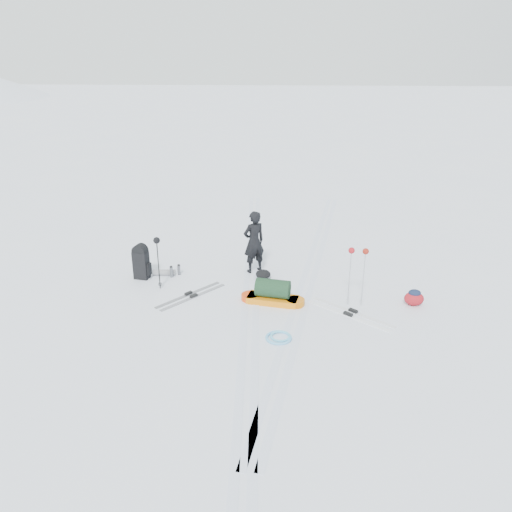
% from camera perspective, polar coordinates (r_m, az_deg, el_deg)
% --- Properties ---
extents(ground, '(200.00, 200.00, 0.00)m').
position_cam_1_polar(ground, '(11.18, -0.63, -5.31)').
color(ground, white).
rests_on(ground, ground).
extents(ski_tracks, '(3.38, 17.97, 0.01)m').
position_cam_1_polar(ski_tracks, '(11.93, 2.68, -3.50)').
color(ski_tracks, silver).
rests_on(ski_tracks, ground).
extents(skier, '(0.70, 0.65, 1.60)m').
position_cam_1_polar(skier, '(12.46, -0.24, 1.61)').
color(skier, black).
rests_on(skier, ground).
extents(pulk_sled, '(1.49, 0.65, 0.55)m').
position_cam_1_polar(pulk_sled, '(11.09, 1.93, -4.34)').
color(pulk_sled, orange).
rests_on(pulk_sled, ground).
extents(expedition_rucksack, '(0.97, 0.47, 0.89)m').
position_cam_1_polar(expedition_rucksack, '(12.54, -12.69, -0.72)').
color(expedition_rucksack, black).
rests_on(expedition_rucksack, ground).
extents(ski_poles_black, '(0.16, 0.19, 1.27)m').
position_cam_1_polar(ski_poles_black, '(11.69, -11.24, 1.06)').
color(ski_poles_black, black).
rests_on(ski_poles_black, ground).
extents(ski_poles_silver, '(0.43, 0.16, 1.35)m').
position_cam_1_polar(ski_poles_silver, '(10.82, 11.59, -0.18)').
color(ski_poles_silver, '#B1B3B8').
rests_on(ski_poles_silver, ground).
extents(touring_skis_grey, '(1.38, 1.61, 0.07)m').
position_cam_1_polar(touring_skis_grey, '(11.55, -7.43, -4.50)').
color(touring_skis_grey, '#989AA0').
rests_on(touring_skis_grey, ground).
extents(touring_skis_white, '(1.76, 1.47, 0.07)m').
position_cam_1_polar(touring_skis_white, '(10.86, 10.76, -6.47)').
color(touring_skis_white, white).
rests_on(touring_skis_white, ground).
extents(rope_coil, '(0.63, 0.63, 0.06)m').
position_cam_1_polar(rope_coil, '(9.81, 2.67, -9.24)').
color(rope_coil, '#5FB6E8').
rests_on(rope_coil, ground).
extents(small_daypack, '(0.43, 0.33, 0.37)m').
position_cam_1_polar(small_daypack, '(11.52, 17.62, -4.56)').
color(small_daypack, maroon).
rests_on(small_daypack, ground).
extents(thermos_pair, '(0.23, 0.24, 0.30)m').
position_cam_1_polar(thermos_pair, '(12.60, -9.23, -1.68)').
color(thermos_pair, slate).
rests_on(thermos_pair, ground).
extents(stuff_sack, '(0.44, 0.37, 0.23)m').
position_cam_1_polar(stuff_sack, '(12.30, 0.82, -2.09)').
color(stuff_sack, black).
rests_on(stuff_sack, ground).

